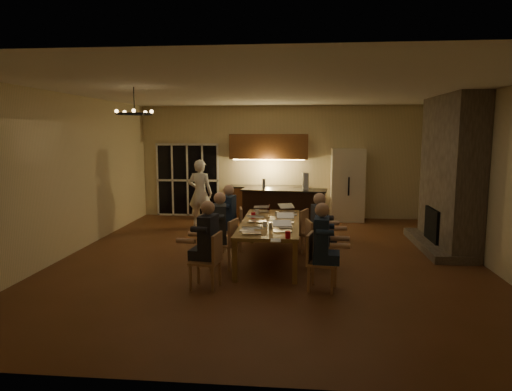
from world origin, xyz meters
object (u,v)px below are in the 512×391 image
Objects in this scene: laptop_c at (257,216)px; plate_left at (247,231)px; laptop_f at (288,207)px; plate_far at (292,215)px; redcup_near at (288,235)px; mug_mid at (277,214)px; bar_blender at (305,181)px; person_right_mid at (319,231)px; redcup_mid at (253,215)px; chair_left_near at (205,261)px; chair_right_far at (313,232)px; laptop_d at (285,217)px; person_right_near at (321,247)px; refrigerator at (347,185)px; chair_left_mid at (223,243)px; chair_right_near at (322,262)px; standing_person at (200,193)px; bar_island at (284,211)px; mug_front at (265,224)px; laptop_a at (252,227)px; laptop_b at (282,225)px; person_left_near at (208,244)px; can_silver at (270,226)px; person_left_mid at (220,230)px; dining_table at (270,241)px; person_left_far at (229,218)px; plate_near at (285,227)px; can_cola at (269,207)px; chair_left_far at (231,230)px; chandelier at (135,114)px; mug_back at (257,212)px; laptop_e at (261,206)px; bar_bottle at (264,183)px.

laptop_c is 0.86m from plate_left.
laptop_f reaches higher than plate_far.
mug_mid is at bearing 98.08° from redcup_near.
laptop_c is at bearing -122.55° from bar_blender.
redcup_mid is (-1.27, 0.80, 0.12)m from person_right_mid.
chair_right_far is at bearing 149.39° from chair_left_near.
laptop_d is at bearing -97.22° from plate_far.
refrigerator is at bearing -4.61° from person_right_near.
chair_right_near is (1.74, -1.05, 0.00)m from chair_left_mid.
chair_right_near is 0.51× the size of standing_person.
mug_front is (-0.24, -2.91, 0.26)m from bar_island.
bar_island is 2.31× the size of chair_right_far.
chair_left_near is 2.78× the size of laptop_a.
laptop_b is at bearing -82.31° from bar_island.
person_left_near is at bearing 110.99° from standing_person.
bar_blender is (0.64, 3.02, 0.47)m from can_silver.
person_right_mid is 4.31× the size of laptop_a.
chair_right_near is at bearing 72.25° from chair_left_mid.
laptop_b is 0.78× the size of bar_blender.
dining_table is at bearing 110.91° from person_left_mid.
chair_right_near is 2.41m from plate_far.
chair_right_near is at bearing 49.39° from person_left_mid.
bar_island is 2.31× the size of chair_left_mid.
person_right_near is at bearing -57.29° from redcup_mid.
standing_person is at bearing -52.91° from laptop_c.
dining_table is at bearing -87.94° from bar_island.
person_left_far is (0.02, 2.33, 0.24)m from chair_left_near.
plate_near is at bearing -143.07° from laptop_a.
person_left_near reaches higher than plate_far.
refrigerator is at bearing 162.33° from chair_left_near.
person_left_far is 11.50× the size of can_cola.
chair_left_far is at bearing -174.09° from chair_left_near.
plate_left is at bearing -118.77° from bar_blender.
chandelier reaches higher than dining_table.
chair_left_far is 0.65m from mug_back.
person_left_mid is (0.04, 1.16, 0.24)m from chair_left_near.
chair_left_near is 2.58m from mug_back.
laptop_e reaches higher than redcup_near.
bar_bottle is (-0.72, 1.84, 0.44)m from plate_far.
chair_left_near is 8.90× the size of mug_front.
laptop_e is at bearing -138.58° from bar_blender.
laptop_a reaches higher than chair_left_mid.
chair_left_mid is 1.50m from mug_mid.
laptop_e is at bearing 104.65° from redcup_near.
refrigerator is 2.25× the size of chair_left_far.
chair_left_far reaches higher than mug_mid.
mug_mid is at bearing 75.84° from chair_left_far.
chair_right_near is 1.09m from laptop_b.
laptop_a reaches higher than plate_left.
laptop_e reaches higher than mug_back.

